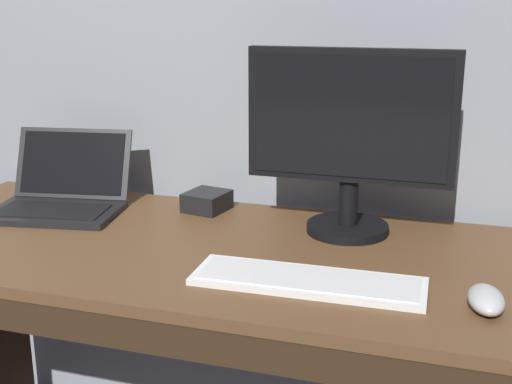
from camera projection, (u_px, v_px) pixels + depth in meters
name	position (u px, v px, depth m)	size (l,w,h in m)	color
desk	(208.00, 337.00, 1.63)	(1.65, 0.70, 0.77)	brown
laptop_black	(60.00, 195.00, 1.82)	(0.38, 0.35, 0.20)	black
external_monitor	(350.00, 135.00, 1.58)	(0.49, 0.20, 0.45)	black
wired_keyboard	(308.00, 281.00, 1.35)	(0.48, 0.16, 0.02)	white
computer_mouse	(486.00, 300.00, 1.24)	(0.07, 0.12, 0.04)	#B7B7BC
external_drive_box	(207.00, 201.00, 1.83)	(0.10, 0.11, 0.05)	black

